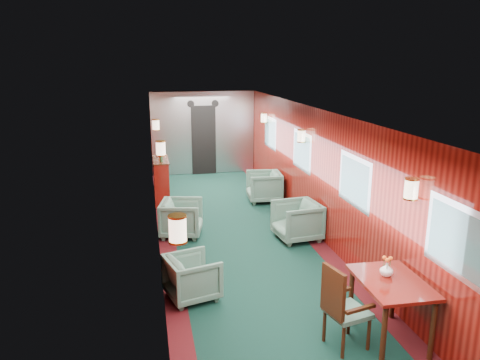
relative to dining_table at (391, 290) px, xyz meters
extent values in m
plane|color=#0C2D24|center=(-1.09, 2.97, -0.65)|extent=(12.00, 12.00, 0.00)
cube|color=silver|center=(-1.09, 2.97, 1.70)|extent=(3.00, 12.00, 0.10)
cube|color=silver|center=(-1.09, 2.97, 1.71)|extent=(1.20, 12.00, 0.06)
cube|color=maroon|center=(-1.09, 8.97, 0.55)|extent=(3.00, 0.10, 2.40)
cube|color=maroon|center=(-2.59, 2.97, 0.55)|extent=(0.10, 12.00, 2.40)
cube|color=maroon|center=(0.41, 2.97, 0.55)|extent=(0.10, 12.00, 2.40)
cube|color=#3B0B0F|center=(-2.44, 2.97, -0.65)|extent=(0.30, 12.00, 0.01)
cube|color=#3B0B0F|center=(0.26, 2.97, -0.65)|extent=(0.30, 12.00, 0.01)
cube|color=#B7B9BE|center=(-1.09, 8.89, 0.55)|extent=(2.98, 0.12, 2.38)
cube|color=black|center=(-1.09, 8.81, 0.35)|extent=(0.70, 0.06, 2.00)
cylinder|color=black|center=(-1.44, 8.82, 1.40)|extent=(0.20, 0.04, 0.20)
cylinder|color=black|center=(-0.74, 8.82, 1.40)|extent=(0.20, 0.04, 0.20)
cube|color=silver|center=(0.40, -0.53, 0.80)|extent=(0.02, 1.10, 0.80)
cube|color=slate|center=(0.39, -0.53, 0.80)|extent=(0.01, 0.96, 0.66)
cube|color=silver|center=(0.40, 1.97, 0.80)|extent=(0.02, 1.10, 0.80)
cube|color=slate|center=(0.39, 1.97, 0.80)|extent=(0.01, 0.96, 0.66)
cube|color=silver|center=(0.40, 4.47, 0.80)|extent=(0.02, 1.10, 0.80)
cube|color=slate|center=(0.39, 4.47, 0.80)|extent=(0.01, 0.96, 0.66)
cube|color=silver|center=(0.40, 6.97, 0.80)|extent=(0.02, 1.10, 0.80)
cube|color=slate|center=(0.39, 6.97, 0.80)|extent=(0.01, 0.96, 0.66)
cylinder|color=#F6E2C0|center=(-2.49, -0.53, 1.15)|extent=(0.16, 0.16, 0.24)
cylinder|color=gold|center=(-2.49, -0.53, 1.03)|extent=(0.17, 0.17, 0.02)
cylinder|color=#F6E2C0|center=(0.31, 0.27, 1.15)|extent=(0.16, 0.16, 0.24)
cylinder|color=gold|center=(0.31, 0.27, 1.03)|extent=(0.17, 0.17, 0.02)
cylinder|color=#F6E2C0|center=(-2.49, 3.47, 1.15)|extent=(0.16, 0.16, 0.24)
cylinder|color=gold|center=(-2.49, 3.47, 1.03)|extent=(0.17, 0.17, 0.02)
cylinder|color=#F6E2C0|center=(0.31, 4.27, 1.15)|extent=(0.16, 0.16, 0.24)
cylinder|color=gold|center=(0.31, 4.27, 1.03)|extent=(0.17, 0.17, 0.02)
cylinder|color=#F6E2C0|center=(-2.49, 6.47, 1.15)|extent=(0.16, 0.16, 0.24)
cylinder|color=gold|center=(-2.49, 6.47, 1.03)|extent=(0.17, 0.17, 0.02)
cylinder|color=#F6E2C0|center=(0.31, 7.27, 1.15)|extent=(0.16, 0.16, 0.24)
cylinder|color=gold|center=(0.31, 7.27, 1.03)|extent=(0.17, 0.17, 0.02)
cube|color=maroon|center=(0.00, 0.00, 0.10)|extent=(0.76, 1.06, 0.04)
cylinder|color=#391B0D|center=(-0.30, -0.44, -0.29)|extent=(0.06, 0.06, 0.74)
cylinder|color=#391B0D|center=(0.28, -0.45, -0.29)|extent=(0.06, 0.06, 0.74)
cylinder|color=#391B0D|center=(-0.28, 0.45, -0.29)|extent=(0.06, 0.06, 0.74)
cylinder|color=#391B0D|center=(0.30, 0.44, -0.29)|extent=(0.06, 0.06, 0.74)
cube|color=#1E463E|center=(-0.54, -0.01, -0.22)|extent=(0.53, 0.53, 0.06)
cube|color=#391B0D|center=(-0.75, -0.07, 0.09)|extent=(0.14, 0.40, 0.57)
cube|color=#1E463E|center=(-0.73, -0.06, 0.03)|extent=(0.09, 0.30, 0.34)
cube|color=#391B0D|center=(-0.49, -0.23, -0.06)|extent=(0.40, 0.14, 0.04)
cube|color=#391B0D|center=(-0.59, 0.20, -0.06)|extent=(0.40, 0.14, 0.04)
cylinder|color=#391B0D|center=(-0.67, -0.23, -0.45)|extent=(0.04, 0.04, 0.41)
cylinder|color=#391B0D|center=(-0.32, -0.15, -0.45)|extent=(0.04, 0.04, 0.41)
cylinder|color=#391B0D|center=(-0.76, 0.12, -0.45)|extent=(0.04, 0.04, 0.41)
cylinder|color=#391B0D|center=(-0.41, 0.20, -0.45)|extent=(0.04, 0.04, 0.41)
cube|color=maroon|center=(-2.43, 6.29, -0.15)|extent=(0.34, 1.12, 1.01)
cube|color=#391B0D|center=(-2.42, 6.29, 0.35)|extent=(0.36, 1.14, 0.02)
cylinder|color=#264D2C|center=(-2.41, 6.01, 0.47)|extent=(0.07, 0.07, 0.22)
cylinder|color=#264D2C|center=(-2.41, 6.40, 0.50)|extent=(0.06, 0.06, 0.28)
cylinder|color=gold|center=(-2.41, 6.63, 0.45)|extent=(0.08, 0.08, 0.18)
imported|color=white|center=(-0.01, 0.12, 0.21)|extent=(0.20, 0.20, 0.16)
imported|color=#1E463E|center=(-2.19, 1.49, -0.34)|extent=(0.85, 0.84, 0.63)
imported|color=#1E463E|center=(-2.14, 3.94, -0.31)|extent=(0.91, 0.90, 0.70)
imported|color=#1E463E|center=(-0.05, 3.32, -0.29)|extent=(0.88, 0.86, 0.72)
imported|color=#1E463E|center=(-0.05, 5.80, -0.30)|extent=(0.84, 0.82, 0.71)
camera|label=1|loc=(-2.73, -4.53, 2.63)|focal=35.00mm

